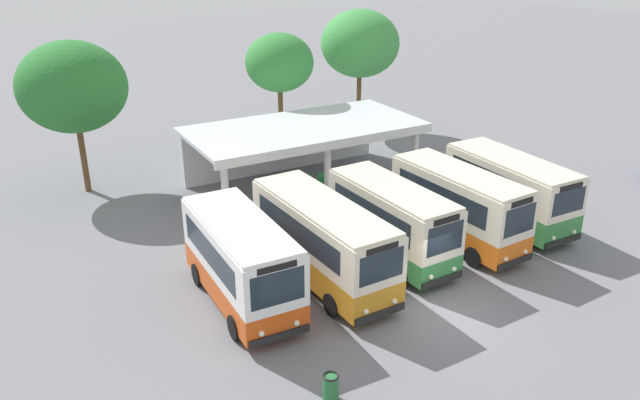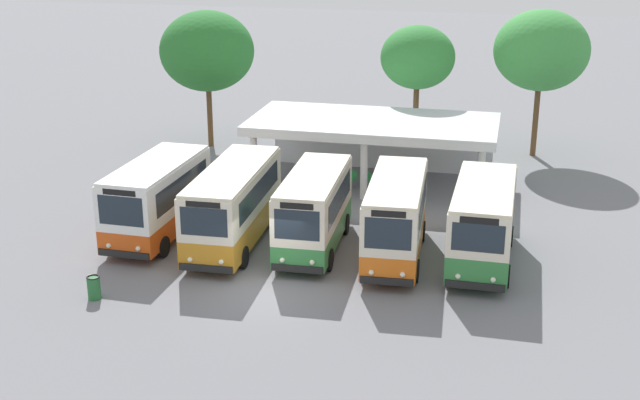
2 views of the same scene
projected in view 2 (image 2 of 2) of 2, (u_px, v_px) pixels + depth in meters
ground_plane at (264, 292)px, 31.60m from camera, size 180.00×180.00×0.00m
city_bus_nearest_orange at (157, 197)px, 36.31m from camera, size 2.57×6.78×3.36m
city_bus_second_in_row at (233, 203)px, 35.54m from camera, size 2.60×7.88×3.35m
city_bus_middle_cream at (314, 209)px, 34.98m from camera, size 2.45×6.72×3.30m
city_bus_fourth_amber at (396, 216)px, 34.02m from camera, size 2.52×7.00×3.40m
city_bus_fifth_blue at (483, 221)px, 33.60m from camera, size 2.49×6.91×3.30m
terminal_canopy at (375, 130)px, 43.78m from camera, size 12.55×6.16×3.40m
waiting_chair_end_by_column at (352, 177)px, 43.26m from camera, size 0.45×0.45×0.86m
waiting_chair_second_from_end at (366, 179)px, 43.03m from camera, size 0.45×0.45×0.86m
waiting_chair_middle_seat at (380, 180)px, 42.88m from camera, size 0.45×0.45×0.86m
roadside_tree_behind_canopy at (418, 58)px, 47.27m from camera, size 4.19×4.19×7.45m
roadside_tree_east_of_canopy at (541, 51)px, 46.95m from camera, size 5.30×5.30×8.34m
roadside_tree_west_of_canopy at (207, 51)px, 49.02m from camera, size 5.50×5.50×8.05m
litter_bin_apron at (94, 287)px, 30.94m from camera, size 0.49×0.49×0.90m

